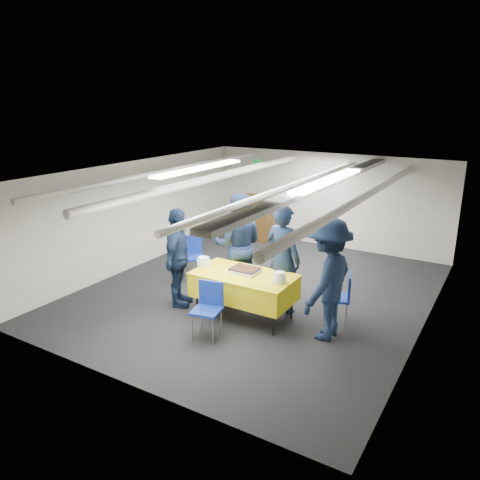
# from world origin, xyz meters

# --- Properties ---
(ground) EXTENTS (7.00, 7.00, 0.00)m
(ground) POSITION_xyz_m (0.00, 0.00, 0.00)
(ground) COLOR black
(ground) RESTS_ON ground
(room_shell) EXTENTS (6.00, 7.00, 2.30)m
(room_shell) POSITION_xyz_m (0.09, 0.41, 1.81)
(room_shell) COLOR beige
(room_shell) RESTS_ON ground
(serving_table) EXTENTS (1.70, 0.92, 0.77)m
(serving_table) POSITION_xyz_m (0.30, -1.03, 0.56)
(serving_table) COLOR black
(serving_table) RESTS_ON ground
(sheet_cake) EXTENTS (0.48, 0.37, 0.09)m
(sheet_cake) POSITION_xyz_m (0.29, -0.97, 0.81)
(sheet_cake) COLOR white
(sheet_cake) RESTS_ON serving_table
(plate_stack_left) EXTENTS (0.24, 0.24, 0.17)m
(plate_stack_left) POSITION_xyz_m (-0.48, -1.08, 0.85)
(plate_stack_left) COLOR white
(plate_stack_left) RESTS_ON serving_table
(plate_stack_right) EXTENTS (0.21, 0.21, 0.18)m
(plate_stack_right) POSITION_xyz_m (0.98, -1.08, 0.85)
(plate_stack_right) COLOR white
(plate_stack_right) RESTS_ON serving_table
(podium) EXTENTS (0.62, 0.53, 1.25)m
(podium) POSITION_xyz_m (-1.60, 3.05, 0.61)
(podium) COLOR brown
(podium) RESTS_ON ground
(chair_near) EXTENTS (0.50, 0.50, 0.87)m
(chair_near) POSITION_xyz_m (0.17, -1.87, 0.53)
(chair_near) COLOR gray
(chair_near) RESTS_ON ground
(chair_right) EXTENTS (0.52, 0.52, 0.87)m
(chair_right) POSITION_xyz_m (1.80, -0.42, 0.53)
(chair_right) COLOR gray
(chair_right) RESTS_ON ground
(chair_left) EXTENTS (0.59, 0.59, 0.87)m
(chair_left) POSITION_xyz_m (-1.52, 0.01, 0.53)
(chair_left) COLOR gray
(chair_left) RESTS_ON ground
(sailor_a) EXTENTS (0.76, 0.57, 1.88)m
(sailor_a) POSITION_xyz_m (0.73, -0.45, 0.94)
(sailor_a) COLOR black
(sailor_a) RESTS_ON ground
(sailor_b) EXTENTS (1.17, 1.08, 1.94)m
(sailor_b) POSITION_xyz_m (-0.28, -0.26, 0.97)
(sailor_b) COLOR black
(sailor_b) RESTS_ON ground
(sailor_c) EXTENTS (0.79, 1.13, 1.77)m
(sailor_c) POSITION_xyz_m (-0.92, -1.23, 0.89)
(sailor_c) COLOR black
(sailor_c) RESTS_ON ground
(sailor_d) EXTENTS (0.78, 1.27, 1.90)m
(sailor_d) POSITION_xyz_m (1.74, -0.97, 0.95)
(sailor_d) COLOR black
(sailor_d) RESTS_ON ground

